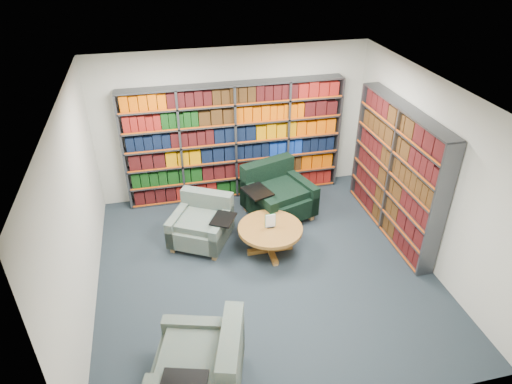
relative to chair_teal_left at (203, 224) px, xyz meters
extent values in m
cube|color=#1C232D|center=(0.82, -0.98, -0.33)|extent=(5.00, 5.00, 0.01)
cube|color=white|center=(0.82, -0.98, 2.48)|extent=(5.00, 5.00, 0.01)
cube|color=beige|center=(0.82, 1.52, 1.08)|extent=(5.00, 0.01, 2.80)
cube|color=beige|center=(0.82, -3.49, 1.08)|extent=(5.00, 0.01, 2.80)
cube|color=beige|center=(-1.69, -0.98, 1.08)|extent=(0.01, 5.00, 2.80)
cube|color=beige|center=(3.32, -0.98, 1.08)|extent=(0.01, 5.00, 2.80)
cube|color=#47494F|center=(0.82, 1.36, 0.78)|extent=(4.00, 0.28, 2.20)
cube|color=silver|center=(0.82, 1.49, 0.78)|extent=(4.00, 0.02, 2.20)
cube|color=#D84C0A|center=(0.82, 1.23, 0.78)|extent=(4.00, 0.01, 2.20)
cube|color=black|center=(0.82, 1.36, -0.14)|extent=(3.88, 0.21, 0.29)
cube|color=black|center=(0.82, 1.36, 0.22)|extent=(3.88, 0.21, 0.29)
cube|color=black|center=(0.82, 1.36, 0.59)|extent=(3.88, 0.21, 0.29)
cube|color=black|center=(0.82, 1.36, 0.96)|extent=(3.88, 0.21, 0.29)
cube|color=maroon|center=(0.82, 1.36, 1.32)|extent=(3.88, 0.21, 0.29)
cube|color=#CC4900|center=(0.82, 1.36, 1.69)|extent=(3.88, 0.21, 0.29)
cube|color=#47494F|center=(3.16, -0.38, 0.78)|extent=(0.28, 2.50, 2.20)
cube|color=silver|center=(3.29, -0.38, 0.78)|extent=(0.02, 2.50, 2.20)
cube|color=#D84C0A|center=(3.03, -0.38, 0.78)|extent=(0.02, 2.50, 2.20)
cube|color=black|center=(3.16, -0.38, -0.14)|extent=(0.21, 2.38, 0.29)
cube|color=black|center=(3.16, -0.38, 0.22)|extent=(0.21, 2.38, 0.29)
cube|color=black|center=(3.16, -0.38, 0.59)|extent=(0.21, 2.38, 0.29)
cube|color=black|center=(3.16, -0.38, 0.96)|extent=(0.21, 2.38, 0.29)
cube|color=#341E0A|center=(3.16, -0.38, 1.32)|extent=(0.21, 2.38, 0.29)
cube|color=black|center=(3.16, -0.38, 1.69)|extent=(0.21, 2.38, 0.29)
cube|color=#0E2F3F|center=(-0.04, -0.07, -0.07)|extent=(1.19, 1.19, 0.31)
cube|color=#0E2F3F|center=(0.12, 0.22, 0.13)|extent=(0.86, 0.59, 0.70)
cube|color=#0E2F3F|center=(-0.37, 0.10, 0.01)|extent=(0.54, 0.83, 0.47)
cube|color=#0E2F3F|center=(0.28, -0.25, 0.01)|extent=(0.54, 0.83, 0.47)
cube|color=black|center=(0.30, -0.32, 0.26)|extent=(0.50, 0.53, 0.02)
cube|color=olive|center=(-0.53, -0.22, -0.27)|extent=(0.09, 0.09, 0.10)
cube|color=olive|center=(0.10, -0.56, -0.27)|extent=(0.09, 0.09, 0.10)
cube|color=olive|center=(-0.19, 0.41, -0.27)|extent=(0.09, 0.09, 0.10)
cube|color=olive|center=(0.44, 0.07, -0.27)|extent=(0.09, 0.09, 0.10)
cube|color=black|center=(1.43, 0.43, -0.02)|extent=(1.30, 1.30, 0.37)
cube|color=black|center=(1.30, 0.80, 0.20)|extent=(1.05, 0.54, 0.82)
cube|color=black|center=(1.01, 0.29, 0.07)|extent=(0.47, 1.03, 0.55)
cube|color=black|center=(1.84, 0.56, 0.07)|extent=(0.47, 1.03, 0.55)
cube|color=black|center=(0.98, 0.22, 0.36)|extent=(0.53, 0.60, 0.03)
cube|color=olive|center=(1.16, -0.11, -0.26)|extent=(0.10, 0.10, 0.11)
cube|color=olive|center=(1.96, 0.16, -0.26)|extent=(0.10, 0.10, 0.11)
cube|color=olive|center=(0.89, 0.69, -0.26)|extent=(0.10, 0.10, 0.11)
cube|color=olive|center=(1.69, 0.96, -0.26)|extent=(0.10, 0.10, 0.11)
cube|color=#0E2F3F|center=(-0.41, -2.78, -0.04)|extent=(1.20, 1.20, 0.34)
cube|color=#0E2F3F|center=(-0.05, -2.89, 0.17)|extent=(0.48, 0.99, 0.77)
cube|color=#0E2F3F|center=(-0.29, -2.39, 0.04)|extent=(0.97, 0.42, 0.52)
cube|color=olive|center=(-0.68, -2.29, -0.27)|extent=(0.09, 0.09, 0.11)
cube|color=olive|center=(0.09, -2.51, -0.27)|extent=(0.09, 0.09, 0.11)
cylinder|color=#9B6735|center=(1.00, -0.57, 0.13)|extent=(1.02, 1.02, 0.06)
cylinder|color=#9B6735|center=(1.00, -0.57, -0.09)|extent=(0.14, 0.14, 0.41)
cube|color=#9B6735|center=(1.00, -0.57, -0.28)|extent=(0.74, 0.09, 0.07)
cube|color=#9B6735|center=(1.00, -0.57, -0.28)|extent=(0.09, 0.74, 0.07)
cube|color=black|center=(1.00, -0.57, 0.17)|extent=(0.11, 0.06, 0.01)
cube|color=white|center=(1.00, -0.57, 0.29)|extent=(0.16, 0.01, 0.23)
cube|color=#145926|center=(1.00, -0.56, 0.29)|extent=(0.18, 0.00, 0.24)
camera|label=1|loc=(-0.54, -6.22, 4.37)|focal=32.00mm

